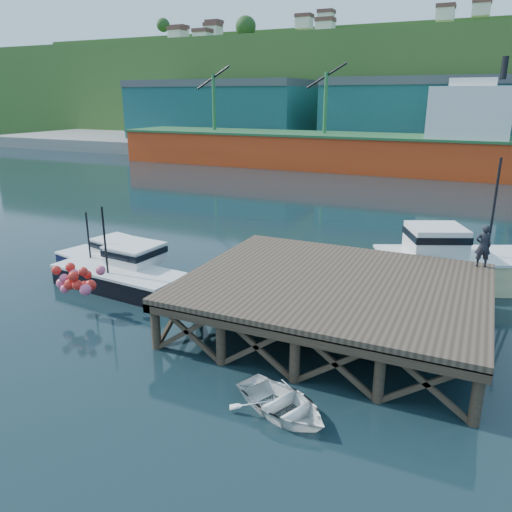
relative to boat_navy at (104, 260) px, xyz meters
The scene contains 12 objects.
ground 8.22m from the boat_navy, 10.04° to the right, with size 300.00×300.00×0.00m, color black.
wharf 13.71m from the boat_navy, ahead, with size 12.00×10.00×2.62m.
far_quay 69.05m from the boat_navy, 83.29° to the left, with size 160.00×40.00×2.00m, color gray.
warehouse_left 69.28m from the boat_navy, 112.96° to the left, with size 32.00×16.00×9.00m, color #1A5856.
warehouse_mid 64.34m from the boat_navy, 82.77° to the left, with size 28.00×16.00×9.00m, color #1A5856.
cargo_ship 46.65m from the boat_navy, 90.49° to the left, with size 55.50×10.00×13.75m.
hillside 99.43m from the boat_navy, 85.32° to the left, with size 220.00×50.00×22.00m, color #2D511E.
boat_navy is the anchor object (origin of this frame).
boat_black 2.76m from the boat_navy, 29.13° to the right, with size 7.31×6.11×4.39m.
trawler 19.63m from the boat_navy, 18.82° to the left, with size 10.43×7.19×6.60m.
dinghy 16.02m from the boat_navy, 30.02° to the right, with size 2.42×3.39×0.70m, color white.
dockworker 19.34m from the boat_navy, ahead, with size 0.70×0.46×1.91m, color black.
Camera 1 is at (10.59, -18.92, 9.34)m, focal length 35.00 mm.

